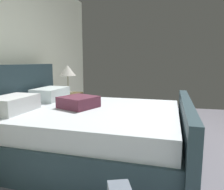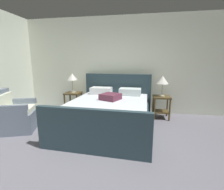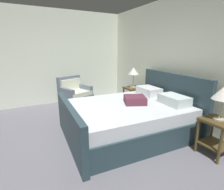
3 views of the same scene
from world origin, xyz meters
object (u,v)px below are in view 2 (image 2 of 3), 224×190
bed (109,112)px  nightstand_right (161,103)px  table_lamp_right (163,80)px  nightstand_left (73,99)px  table_lamp_left (72,77)px  armchair (15,115)px

bed → nightstand_right: 1.51m
nightstand_right → table_lamp_right: 0.61m
nightstand_left → table_lamp_left: size_ratio=1.07×
table_lamp_right → table_lamp_left: (-2.53, 0.12, 0.03)m
table_lamp_right → nightstand_left: (-2.53, 0.12, -0.61)m
bed → armchair: 2.07m
bed → table_lamp_left: 1.73m
armchair → nightstand_right: bearing=22.7°
table_lamp_right → table_lamp_left: 2.54m
table_lamp_left → armchair: 1.79m
bed → nightstand_right: bed is taller
nightstand_left → armchair: (-0.73, -1.48, -0.06)m
table_lamp_left → bed: bearing=-36.4°
table_lamp_right → nightstand_left: 2.61m
nightstand_left → armchair: 1.65m
table_lamp_right → nightstand_right: bearing=-104.0°
table_lamp_right → armchair: table_lamp_right is taller
nightstand_right → table_lamp_left: size_ratio=1.07×
bed → nightstand_right: size_ratio=4.08×
bed → table_lamp_left: bearing=143.6°
bed → nightstand_right: bearing=32.9°
table_lamp_left → armchair: table_lamp_left is taller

